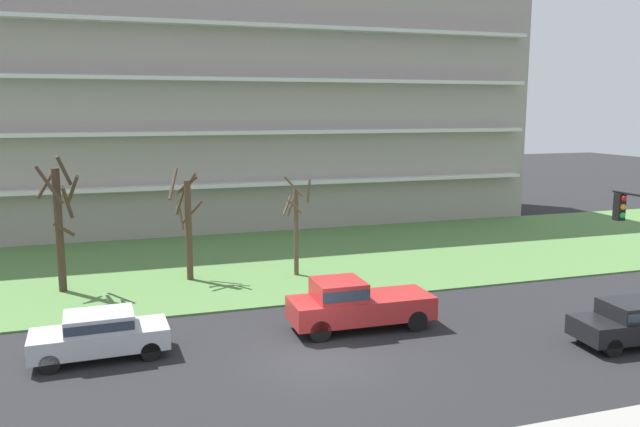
{
  "coord_description": "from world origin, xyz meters",
  "views": [
    {
      "loc": [
        -6.12,
        -18.86,
        8.23
      ],
      "look_at": [
        1.95,
        6.0,
        3.89
      ],
      "focal_mm": 35.59,
      "sensor_mm": 36.0,
      "label": 1
    }
  ],
  "objects_px": {
    "tree_left": "(187,222)",
    "sedan_silver_center_left": "(100,333)",
    "sedan_black_center_right": "(636,321)",
    "pickup_red_near_left": "(355,303)",
    "tree_center": "(296,225)",
    "tree_far_left": "(60,221)"
  },
  "relations": [
    {
      "from": "sedan_black_center_right",
      "to": "sedan_silver_center_left",
      "type": "bearing_deg",
      "value": 169.29
    },
    {
      "from": "tree_left",
      "to": "tree_center",
      "type": "relative_size",
      "value": 1.08
    },
    {
      "from": "tree_center",
      "to": "sedan_black_center_right",
      "type": "relative_size",
      "value": 1.12
    },
    {
      "from": "pickup_red_near_left",
      "to": "sedan_silver_center_left",
      "type": "relative_size",
      "value": 1.22
    },
    {
      "from": "tree_left",
      "to": "sedan_silver_center_left",
      "type": "height_order",
      "value": "tree_left"
    },
    {
      "from": "tree_far_left",
      "to": "tree_center",
      "type": "xyz_separation_m",
      "value": [
        10.78,
        -0.5,
        -0.71
      ]
    },
    {
      "from": "sedan_black_center_right",
      "to": "pickup_red_near_left",
      "type": "bearing_deg",
      "value": 156.36
    },
    {
      "from": "tree_left",
      "to": "sedan_black_center_right",
      "type": "xyz_separation_m",
      "value": [
        13.99,
        -13.36,
        -1.99
      ]
    },
    {
      "from": "tree_left",
      "to": "pickup_red_near_left",
      "type": "bearing_deg",
      "value": -59.76
    },
    {
      "from": "tree_center",
      "to": "sedan_black_center_right",
      "type": "height_order",
      "value": "tree_center"
    },
    {
      "from": "tree_far_left",
      "to": "pickup_red_near_left",
      "type": "relative_size",
      "value": 1.15
    },
    {
      "from": "sedan_silver_center_left",
      "to": "tree_left",
      "type": "bearing_deg",
      "value": -116.0
    },
    {
      "from": "pickup_red_near_left",
      "to": "sedan_black_center_right",
      "type": "height_order",
      "value": "pickup_red_near_left"
    },
    {
      "from": "tree_center",
      "to": "sedan_silver_center_left",
      "type": "bearing_deg",
      "value": -138.46
    },
    {
      "from": "tree_left",
      "to": "tree_far_left",
      "type": "bearing_deg",
      "value": -176.68
    },
    {
      "from": "tree_far_left",
      "to": "pickup_red_near_left",
      "type": "height_order",
      "value": "tree_far_left"
    },
    {
      "from": "tree_far_left",
      "to": "pickup_red_near_left",
      "type": "xyz_separation_m",
      "value": [
        10.78,
        -8.54,
        -2.27
      ]
    },
    {
      "from": "sedan_silver_center_left",
      "to": "tree_center",
      "type": "bearing_deg",
      "value": -140.65
    },
    {
      "from": "tree_center",
      "to": "pickup_red_near_left",
      "type": "distance_m",
      "value": 8.19
    },
    {
      "from": "pickup_red_near_left",
      "to": "sedan_black_center_right",
      "type": "xyz_separation_m",
      "value": [
        8.83,
        -4.5,
        -0.14
      ]
    },
    {
      "from": "tree_left",
      "to": "sedan_silver_center_left",
      "type": "bearing_deg",
      "value": -113.81
    },
    {
      "from": "pickup_red_near_left",
      "to": "sedan_silver_center_left",
      "type": "height_order",
      "value": "pickup_red_near_left"
    }
  ]
}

